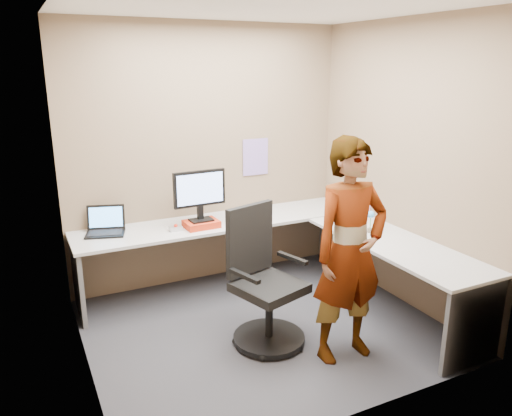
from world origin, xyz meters
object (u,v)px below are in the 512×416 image
office_chair (264,289)px  desk (286,245)px  monitor (200,191)px  person (350,252)px

office_chair → desk: bearing=29.9°
office_chair → monitor: bearing=81.6°
desk → person: person is taller
monitor → person: bearing=-69.2°
desk → office_chair: size_ratio=2.60×
desk → monitor: size_ratio=5.64×
desk → person: 1.09m
monitor → office_chair: bearing=-83.8°
desk → monitor: bearing=143.8°
monitor → person: person is taller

